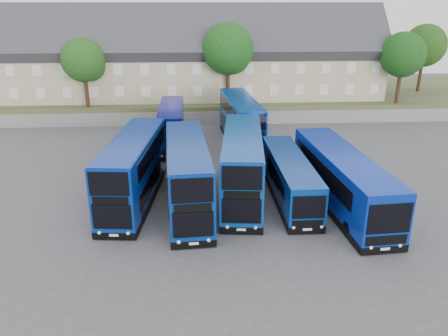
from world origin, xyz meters
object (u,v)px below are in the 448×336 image
dd_front_mid (188,176)px  coach_east_a (289,179)px  tree_mid (229,51)px  tree_far (425,47)px  dd_front_left (134,171)px  tree_east (403,56)px  tree_west (85,62)px

dd_front_mid → coach_east_a: 7.28m
tree_mid → tree_far: bearing=14.0°
coach_east_a → tree_mid: (-2.82, 22.11, 6.60)m
dd_front_left → dd_front_mid: (3.76, -1.18, 0.01)m
tree_east → tree_far: bearing=49.4°
dd_front_left → coach_east_a: bearing=4.7°
tree_mid → tree_east: 20.02m
coach_east_a → tree_far: 37.35m
dd_front_left → tree_west: size_ratio=1.52×
dd_front_mid → tree_far: bearing=40.2°
tree_mid → tree_west: bearing=-178.2°
tree_far → coach_east_a: bearing=-129.0°
dd_front_mid → tree_mid: (4.35, 23.15, 5.83)m
dd_front_mid → dd_front_left: bearing=158.4°
dd_front_mid → tree_west: 25.92m
dd_front_left → tree_far: bearing=45.3°
dd_front_mid → tree_far: tree_far is taller
tree_mid → tree_east: size_ratio=1.12×
dd_front_mid → tree_east: tree_east is taller
tree_west → tree_east: tree_east is taller
dd_front_mid → tree_east: bearing=38.8°
coach_east_a → tree_mid: tree_mid is taller
tree_west → tree_east: (36.00, 0.00, 0.34)m
coach_east_a → tree_west: tree_west is taller
dd_front_mid → tree_west: (-11.65, 22.65, 4.81)m
coach_east_a → tree_east: tree_east is taller
dd_front_left → tree_west: (-7.89, 21.47, 4.82)m
dd_front_left → dd_front_mid: bearing=-12.0°
dd_front_left → tree_far: tree_far is taller
dd_front_mid → tree_far: 42.79m
tree_west → tree_east: size_ratio=0.94×
coach_east_a → tree_mid: size_ratio=1.20×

